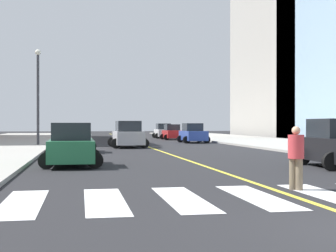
# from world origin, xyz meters

# --- Properties ---
(crosswalk_paint) EXTENTS (13.50, 4.00, 0.01)m
(crosswalk_paint) POSITION_xyz_m (0.00, 4.00, 0.01)
(crosswalk_paint) COLOR silver
(crosswalk_paint) RESTS_ON ground
(lane_divider_paint) EXTENTS (0.16, 80.00, 0.01)m
(lane_divider_paint) POSITION_xyz_m (0.00, 40.00, 0.01)
(lane_divider_paint) COLOR yellow
(lane_divider_paint) RESTS_ON ground
(parking_garage_concrete) EXTENTS (18.00, 24.00, 30.47)m
(parking_garage_concrete) POSITION_xyz_m (27.55, 55.97, 15.24)
(parking_garage_concrete) COLOR #9E9B93
(parking_garage_concrete) RESTS_ON ground
(car_blue_nearest) EXTENTS (2.57, 4.07, 1.80)m
(car_blue_nearest) POSITION_xyz_m (5.18, 36.75, 0.84)
(car_blue_nearest) COLOR #2D479E
(car_blue_nearest) RESTS_ON ground
(car_red_second) EXTENTS (2.40, 3.81, 1.70)m
(car_red_second) POSITION_xyz_m (4.93, 45.80, 0.79)
(car_red_second) COLOR red
(car_red_second) RESTS_ON ground
(car_white_third) EXTENTS (2.53, 4.03, 1.79)m
(car_white_third) POSITION_xyz_m (4.90, 51.43, 0.84)
(car_white_third) COLOR silver
(car_white_third) RESTS_ON ground
(car_green_fourth) EXTENTS (2.51, 4.01, 1.79)m
(car_green_fourth) POSITION_xyz_m (-5.41, 13.39, 0.84)
(car_green_fourth) COLOR #236B42
(car_green_fourth) RESTS_ON ground
(car_silver_fifth) EXTENTS (2.82, 4.44, 1.96)m
(car_silver_fifth) POSITION_xyz_m (-1.60, 28.83, 0.92)
(car_silver_fifth) COLOR #B7B7BC
(car_silver_fifth) RESTS_ON ground
(car_gray_seventh) EXTENTS (2.52, 3.94, 1.73)m
(car_gray_seventh) POSITION_xyz_m (-5.29, 23.25, 0.81)
(car_gray_seventh) COLOR slate
(car_gray_seventh) RESTS_ON ground
(pedestrian_crossing) EXTENTS (0.42, 0.42, 1.68)m
(pedestrian_crossing) POSITION_xyz_m (0.54, 4.94, 0.93)
(pedestrian_crossing) COLOR brown
(pedestrian_crossing) RESTS_ON ground
(street_lamp) EXTENTS (0.44, 0.44, 7.32)m
(street_lamp) POSITION_xyz_m (-8.25, 31.55, 4.48)
(street_lamp) COLOR #38383D
(street_lamp) RESTS_ON sidewalk_kerb_west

